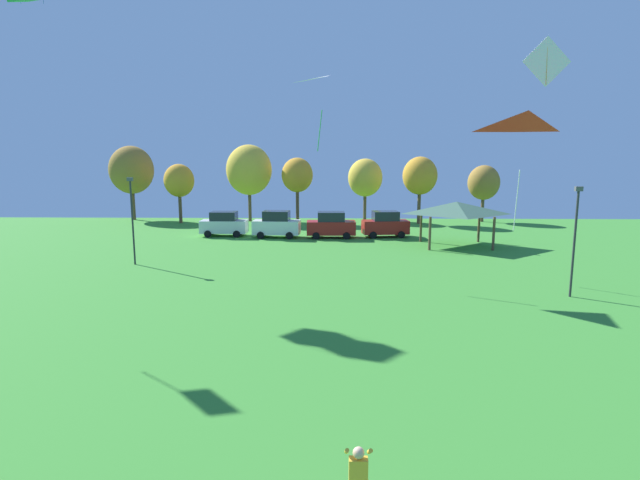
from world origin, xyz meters
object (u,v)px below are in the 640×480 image
Objects in this scene: parked_car_leftmost at (224,224)px; treeline_tree_2 at (249,170)px; parked_car_second_from_left at (277,224)px; treeline_tree_5 at (420,176)px; kite_flying_2 at (330,92)px; treeline_tree_1 at (179,181)px; park_pavilion at (456,208)px; treeline_tree_0 at (131,170)px; treeline_tree_6 at (484,183)px; light_post_0 at (132,216)px; light_post_1 at (575,235)px; parked_car_rightmost_in_row at (385,224)px; treeline_tree_4 at (365,178)px; parked_car_third_from_left at (331,225)px; kite_flying_0 at (547,61)px; treeline_tree_3 at (297,175)px; kite_flying_6 at (527,136)px.

treeline_tree_2 reaches higher than parked_car_leftmost.
treeline_tree_5 is at bearing 38.35° from parked_car_second_from_left.
kite_flying_2 is 28.88m from treeline_tree_1.
treeline_tree_0 is at bearing 153.26° from park_pavilion.
treeline_tree_6 is (6.82, 15.83, 1.27)m from park_pavilion.
light_post_0 is at bearing 174.77° from kite_flying_2.
light_post_1 is 0.67× the size of treeline_tree_0.
treeline_tree_0 is (-27.73, 12.12, 4.56)m from parked_car_rightmost_in_row.
treeline_tree_5 reaches higher than parked_car_leftmost.
treeline_tree_2 is 1.22× the size of treeline_tree_4.
light_post_0 is 1.03× the size of light_post_1.
kite_flying_2 reaches higher than park_pavilion.
light_post_1 is 0.81× the size of treeline_tree_4.
parked_car_rightmost_in_row is 0.59× the size of treeline_tree_5.
light_post_0 is at bearing -139.82° from parked_car_third_from_left.
treeline_tree_5 reaches higher than parked_car_second_from_left.
kite_flying_0 is 0.37× the size of treeline_tree_2.
treeline_tree_0 reaches higher than treeline_tree_4.
treeline_tree_0 is (-36.48, 23.58, -7.38)m from kite_flying_0.
treeline_tree_5 is (4.60, 9.38, 4.01)m from parked_car_rightmost_in_row.
parked_car_rightmost_in_row is at bearing 127.34° from kite_flying_0.
treeline_tree_2 is 1.20× the size of treeline_tree_3.
parked_car_second_from_left is 1.00× the size of parked_car_rightmost_in_row.
treeline_tree_3 is (-17.40, 21.88, -7.91)m from kite_flying_0.
treeline_tree_3 is at bearing -7.06° from treeline_tree_2.
parked_car_leftmost is 0.98× the size of parked_car_second_from_left.
parked_car_rightmost_in_row is at bearing 69.73° from kite_flying_2.
treeline_tree_5 is at bearing 57.24° from parked_car_rightmost_in_row.
treeline_tree_5 is at bearing 92.50° from kite_flying_6.
treeline_tree_6 is (16.99, 24.80, -6.67)m from kite_flying_2.
kite_flying_2 is at bearing -81.20° from treeline_tree_3.
parked_car_third_from_left is 13.85m from treeline_tree_4.
treeline_tree_1 is 26.08m from treeline_tree_5.
parked_car_leftmost is at bearing 74.92° from light_post_0.
park_pavilion is 0.75× the size of treeline_tree_0.
parked_car_rightmost_in_row is at bearing -50.26° from treeline_tree_3.
treeline_tree_6 is at bearing -1.10° from treeline_tree_0.
kite_flying_6 reaches higher than treeline_tree_6.
treeline_tree_2 is at bearing 114.13° from parked_car_second_from_left.
treeline_tree_3 reaches higher than light_post_0.
light_post_0 is at bearing -178.31° from kite_flying_0.
kite_flying_0 is at bearing 61.04° from kite_flying_6.
treeline_tree_4 is at bearing 7.93° from treeline_tree_1.
treeline_tree_0 is 26.67m from treeline_tree_4.
treeline_tree_4 is (26.66, 0.09, -0.87)m from treeline_tree_0.
light_post_1 is at bearing -41.94° from treeline_tree_0.
light_post_0 is at bearing -136.30° from treeline_tree_5.
treeline_tree_5 is (9.49, 9.96, 4.01)m from parked_car_third_from_left.
treeline_tree_1 is (-11.68, 9.90, 3.43)m from parked_car_second_from_left.
park_pavilion is 36.98m from treeline_tree_0.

